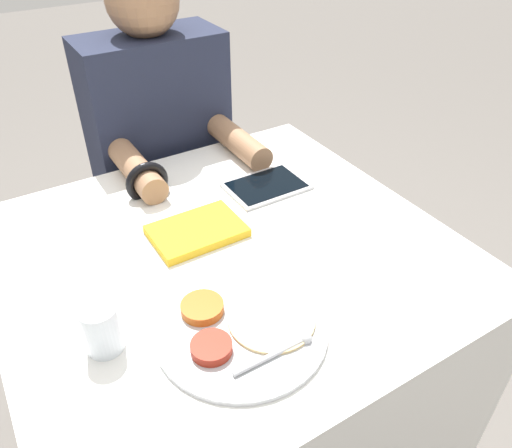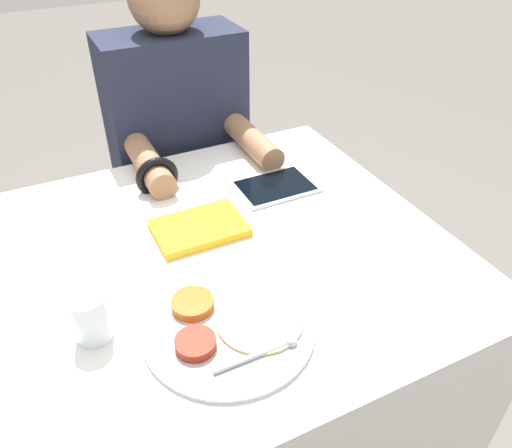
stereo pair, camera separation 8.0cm
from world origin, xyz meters
name	(u,v)px [view 2 (the right image)]	position (x,y,z in m)	size (l,w,h in m)	color
ground_plane	(235,440)	(0.00, 0.00, 0.00)	(12.00, 12.00, 0.00)	#605B56
dining_table	(231,361)	(0.00, 0.00, 0.38)	(0.95, 0.90, 0.77)	silver
thali_tray	(228,326)	(-0.09, -0.22, 0.78)	(0.31, 0.31, 0.03)	#B7BABF
red_notebook	(200,228)	(-0.03, 0.08, 0.78)	(0.20, 0.14, 0.02)	silver
tablet_device	(275,187)	(0.21, 0.17, 0.77)	(0.20, 0.14, 0.01)	#B7B7BC
person_diner	(183,181)	(0.09, 0.59, 0.59)	(0.41, 0.46, 1.25)	black
drinking_glass	(91,317)	(-0.31, -0.13, 0.82)	(0.07, 0.07, 0.09)	silver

